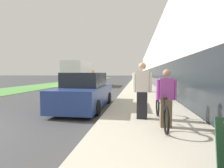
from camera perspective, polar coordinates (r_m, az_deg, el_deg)
sidewalk_slab at (r=24.50m, az=9.16°, el=-0.08°), size 3.24×70.00×0.15m
storefront_facade at (r=33.26m, az=20.59°, el=6.30°), size 10.01×70.00×6.67m
lawn_strip at (r=30.81m, az=-14.15°, el=0.48°), size 4.91×70.00×0.03m
tandem_bicycle at (r=5.33m, az=15.78°, el=-8.50°), size 0.52×2.48×0.86m
person_rider at (r=4.96m, az=17.27°, el=-4.44°), size 0.54×0.21×1.58m
person_bystander at (r=5.70m, az=9.77°, el=-2.11°), size 0.62×0.24×1.81m
bike_rack_hoop at (r=9.57m, az=15.82°, el=-2.30°), size 0.05×0.60×0.84m
cruiser_bike_nearest at (r=11.07m, az=15.87°, el=-2.15°), size 0.52×1.85×0.94m
parked_sedan_curbside at (r=8.20m, az=-8.69°, el=-2.62°), size 1.91×4.58×1.64m
moving_truck at (r=23.36m, az=-10.67°, el=3.35°), size 2.56×6.77×3.08m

